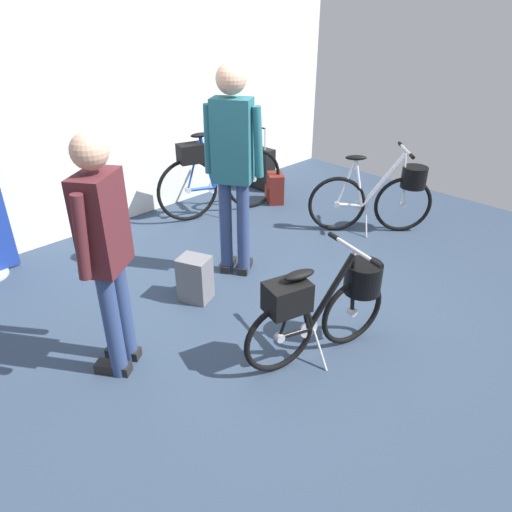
# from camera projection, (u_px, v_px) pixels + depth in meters

# --- Properties ---
(ground_plane) EXTENTS (7.32, 7.32, 0.00)m
(ground_plane) POSITION_uv_depth(u_px,v_px,m) (272.00, 324.00, 3.67)
(ground_plane) COLOR #2D3D51
(back_wall) EXTENTS (7.32, 0.10, 2.78)m
(back_wall) POSITION_uv_depth(u_px,v_px,m) (81.00, 96.00, 4.64)
(back_wall) COLOR white
(back_wall) RESTS_ON ground_plane
(folding_bike_foreground) EXTENTS (1.11, 0.54, 0.80)m
(folding_bike_foreground) POSITION_uv_depth(u_px,v_px,m) (325.00, 303.00, 3.17)
(folding_bike_foreground) COLOR black
(folding_bike_foreground) RESTS_ON ground_plane
(display_bike_left) EXTENTS (1.49, 0.61, 1.07)m
(display_bike_left) POSITION_uv_depth(u_px,v_px,m) (216.00, 176.00, 5.33)
(display_bike_left) COLOR black
(display_bike_left) RESTS_ON ground_plane
(display_bike_right) EXTENTS (0.95, 0.97, 0.92)m
(display_bike_right) POSITION_uv_depth(u_px,v_px,m) (383.00, 194.00, 4.96)
(display_bike_right) COLOR black
(display_bike_right) RESTS_ON ground_plane
(visitor_near_wall) EXTENTS (0.44, 0.38, 1.61)m
(visitor_near_wall) POSITION_uv_depth(u_px,v_px,m) (105.00, 247.00, 2.82)
(visitor_near_wall) COLOR navy
(visitor_near_wall) RESTS_ON ground_plane
(visitor_browsing) EXTENTS (0.38, 0.46, 1.82)m
(visitor_browsing) POSITION_uv_depth(u_px,v_px,m) (233.00, 160.00, 3.88)
(visitor_browsing) COLOR navy
(visitor_browsing) RESTS_ON ground_plane
(rolling_suitcase) EXTENTS (0.18, 0.36, 0.83)m
(rolling_suitcase) POSITION_uv_depth(u_px,v_px,m) (261.00, 168.00, 6.21)
(rolling_suitcase) COLOR black
(rolling_suitcase) RESTS_ON ground_plane
(backpack_on_floor) EXTENTS (0.31, 0.33, 0.36)m
(backpack_on_floor) POSITION_uv_depth(u_px,v_px,m) (275.00, 188.00, 5.82)
(backpack_on_floor) COLOR maroon
(backpack_on_floor) RESTS_ON ground_plane
(handbag_on_floor) EXTENTS (0.30, 0.31, 0.39)m
(handbag_on_floor) POSITION_uv_depth(u_px,v_px,m) (195.00, 279.00, 3.90)
(handbag_on_floor) COLOR slate
(handbag_on_floor) RESTS_ON ground_plane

